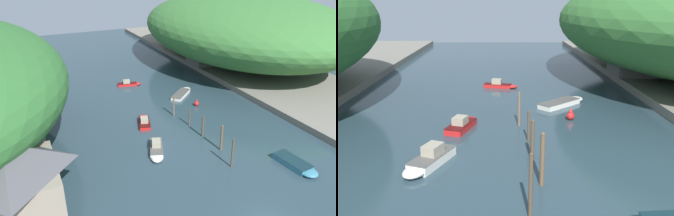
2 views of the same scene
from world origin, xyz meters
TOP-DOWN VIEW (x-y plane):
  - water_surface at (0.00, 30.00)m, footprint 130.00×130.00m
  - right_bank_cottage at (20.04, 43.85)m, footprint 7.49×6.74m
  - boat_far_upstream at (0.73, 39.94)m, footprint 4.60×2.19m
  - boat_open_rowboat at (-4.28, 15.65)m, footprint 3.36×5.42m
  - boat_red_skiff at (-2.67, 23.79)m, footprint 2.87×5.00m
  - boat_cabin_cruiser at (7.68, 31.46)m, footprint 5.94×5.61m
  - mooring_post_nearest at (2.30, 9.19)m, footprint 0.22×0.22m
  - mooring_post_second at (3.28, 12.80)m, footprint 0.30×0.30m
  - mooring_post_middle at (3.02, 16.83)m, footprint 0.29×0.29m
  - mooring_post_fourth at (2.99, 20.42)m, footprint 0.20×0.20m
  - mooring_post_farthest at (2.41, 24.29)m, footprint 0.23×0.23m
  - channel_buoy_near at (7.45, 26.02)m, footprint 0.78×0.78m

SIDE VIEW (x-z plane):
  - water_surface at x=0.00m, z-range 0.00..0.00m
  - boat_cabin_cruiser at x=7.68m, z-range 0.00..0.56m
  - boat_far_upstream at x=0.73m, z-range -0.23..0.91m
  - boat_red_skiff at x=-2.67m, z-range -0.23..0.99m
  - boat_open_rowboat at x=-4.28m, z-range -0.25..1.14m
  - channel_buoy_near at x=7.45m, z-range -0.13..1.04m
  - mooring_post_fourth at x=2.99m, z-range 0.01..2.63m
  - mooring_post_middle at x=3.02m, z-range 0.01..3.00m
  - mooring_post_farthest at x=2.41m, z-range 0.01..3.17m
  - mooring_post_second at x=3.28m, z-range 0.01..3.52m
  - mooring_post_nearest at x=2.30m, z-range 0.01..3.74m
  - right_bank_cottage at x=20.04m, z-range 1.05..6.27m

